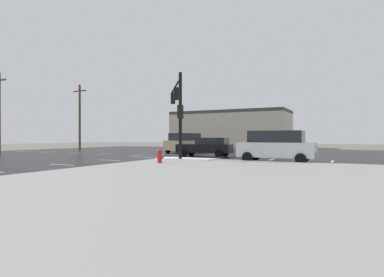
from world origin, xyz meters
TOP-DOWN VIEW (x-y plane):
  - ground_plane at (0.00, 0.00)m, footprint 120.00×120.00m
  - road_asphalt at (0.00, 0.00)m, footprint 44.00×44.00m
  - sidewalk_corner at (12.00, -12.00)m, footprint 18.00×18.00m
  - snow_strip_curbside at (5.00, -4.00)m, footprint 4.00×1.60m
  - lane_markings at (1.20, -1.38)m, footprint 36.15×36.15m
  - traffic_signal_mast at (3.91, -3.15)m, footprint 3.87×5.33m
  - fire_hydrant at (5.24, -7.53)m, footprint 0.48×0.26m
  - strip_building_background at (-2.19, 24.50)m, footprint 18.17×8.00m
  - suv_silver at (10.80, -2.32)m, footprint 4.85×2.19m
  - sedan_black at (4.40, 0.83)m, footprint 4.67×2.39m
  - suv_tan at (-0.18, 5.52)m, footprint 2.56×4.98m
  - utility_pole_far at (-15.97, 6.17)m, footprint 2.20×0.28m

SIDE VIEW (x-z plane):
  - ground_plane at x=0.00m, z-range 0.00..0.00m
  - road_asphalt at x=0.00m, z-range 0.00..0.02m
  - lane_markings at x=1.20m, z-range 0.02..0.03m
  - sidewalk_corner at x=12.00m, z-range 0.00..0.14m
  - snow_strip_curbside at x=5.00m, z-range 0.14..0.20m
  - fire_hydrant at x=5.24m, z-range 0.14..0.93m
  - sedan_black at x=4.40m, z-range 0.06..1.64m
  - suv_silver at x=10.80m, z-range 0.08..2.11m
  - suv_tan at x=-0.18m, z-range 0.08..2.11m
  - strip_building_background at x=-2.19m, z-range 0.00..5.78m
  - traffic_signal_mast at x=3.91m, z-range 1.18..7.00m
  - utility_pole_far at x=-15.97m, z-range 0.21..8.60m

